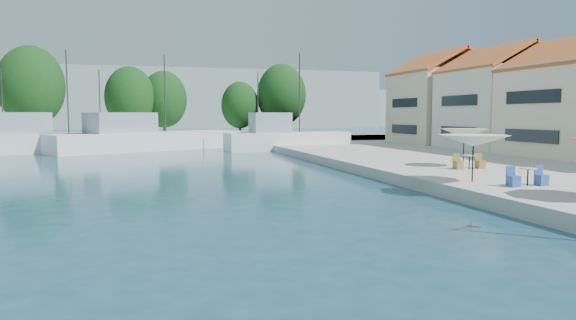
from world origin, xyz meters
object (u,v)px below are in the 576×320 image
object	(u,v)px
trawler_03	(144,140)
umbrella_cream	(464,133)
trawler_02	(47,141)
umbrella_white	(473,141)
trawler_04	(285,140)

from	to	relation	value
trawler_03	umbrella_cream	size ratio (longest dim) A/B	7.49
trawler_02	umbrella_cream	size ratio (longest dim) A/B	6.09
trawler_03	umbrella_cream	xyz separation A→B (m)	(17.66, -28.43, 1.45)
trawler_02	umbrella_cream	bearing A→B (deg)	-61.21
trawler_02	umbrella_cream	world-z (taller)	trawler_02
trawler_02	umbrella_white	xyz separation A→B (m)	(22.82, -33.58, 1.36)
trawler_04	umbrella_cream	bearing A→B (deg)	-86.07
trawler_02	umbrella_white	size ratio (longest dim) A/B	5.20
trawler_02	trawler_04	xyz separation A→B (m)	(22.71, -2.84, 0.00)
trawler_04	umbrella_cream	distance (m)	24.98
trawler_02	trawler_03	world-z (taller)	same
trawler_04	umbrella_white	world-z (taller)	trawler_04
trawler_03	umbrella_white	size ratio (longest dim) A/B	6.40
trawler_03	umbrella_white	world-z (taller)	trawler_03
umbrella_white	umbrella_cream	bearing A→B (deg)	58.39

